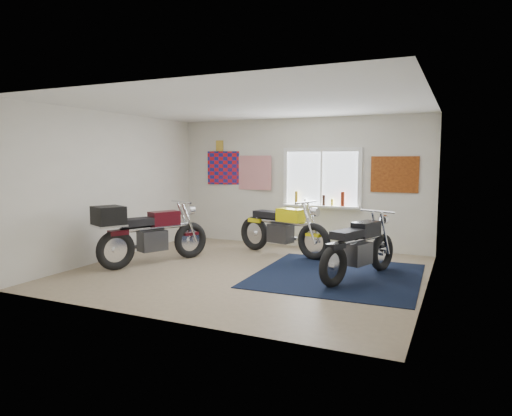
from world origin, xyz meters
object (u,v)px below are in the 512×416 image
at_px(black_chrome_bike, 359,250).
at_px(maroon_tourer, 146,233).
at_px(yellow_triumph, 282,230).
at_px(navy_rug, 337,275).

distance_m(black_chrome_bike, maroon_tourer, 3.63).
height_order(yellow_triumph, maroon_tourer, maroon_tourer).
xyz_separation_m(navy_rug, black_chrome_bike, (0.34, -0.02, 0.44)).
relative_size(navy_rug, yellow_triumph, 1.25).
distance_m(yellow_triumph, black_chrome_bike, 2.09).
distance_m(navy_rug, yellow_triumph, 1.87).
bearing_deg(black_chrome_bike, navy_rug, 106.81).
bearing_deg(yellow_triumph, navy_rug, -23.63).
distance_m(navy_rug, black_chrome_bike, 0.56).
relative_size(black_chrome_bike, maroon_tourer, 0.94).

